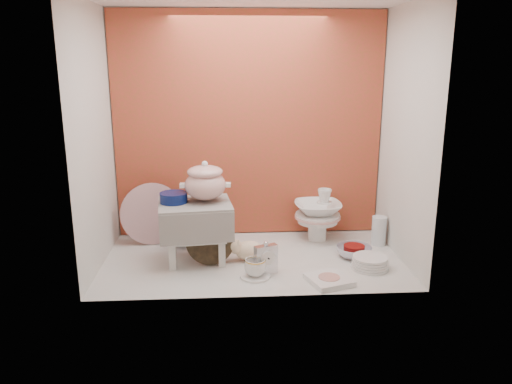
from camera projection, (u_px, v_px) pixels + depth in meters
ground at (253, 259)px, 3.06m from camera, size 1.80×1.80×0.00m
niche_shell at (251, 103)px, 3.00m from camera, size 1.86×1.03×1.53m
step_stool at (196, 232)px, 3.00m from camera, size 0.46×0.41×0.36m
soup_tureen at (205, 181)px, 2.96m from camera, size 0.34×0.34×0.25m
cobalt_bowl at (174, 198)px, 2.95m from camera, size 0.21×0.21×0.06m
floral_platter at (152, 214)px, 3.28m from camera, size 0.42×0.15×0.41m
blue_white_vase at (184, 225)px, 3.30m from camera, size 0.30×0.30×0.25m
lacquer_tray at (210, 241)px, 2.98m from camera, size 0.30×0.12×0.28m
mantel_clock at (266, 258)px, 2.83m from camera, size 0.14×0.09×0.19m
plush_pig at (249, 250)px, 3.03m from camera, size 0.25×0.21×0.13m
teacup_saucer at (255, 276)px, 2.81m from camera, size 0.22×0.22×0.01m
gold_rim_teacup at (255, 267)px, 2.80m from camera, size 0.13×0.13×0.10m
lattice_dish at (329, 280)px, 2.74m from camera, size 0.27×0.27×0.03m
dinner_plate_stack at (370, 262)px, 2.92m from camera, size 0.24×0.24×0.07m
crystal_bowl at (354, 252)px, 3.09m from camera, size 0.27×0.27×0.07m
clear_glass_vase at (379, 231)px, 3.29m from camera, size 0.10×0.10×0.19m
porcelain_tower at (318, 214)px, 3.35m from camera, size 0.40×0.40×0.36m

